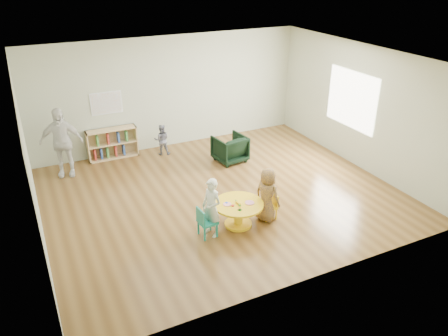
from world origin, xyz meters
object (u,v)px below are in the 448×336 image
object	(u,v)px
kid_chair_left	(205,221)
toddler	(162,140)
activity_table	(238,210)
armchair	(230,149)
adult_caretaker	(61,142)
child_left	(212,208)
bookshelf	(112,143)
child_right	(267,195)
kid_chair_right	(271,205)

from	to	relation	value
kid_chair_left	toddler	bearing A→B (deg)	168.90
activity_table	armchair	xyz separation A→B (m)	(1.11, 2.58, 0.01)
kid_chair_left	adult_caretaker	bearing A→B (deg)	-156.61
armchair	child_left	bearing A→B (deg)	49.87
adult_caretaker	activity_table	bearing A→B (deg)	-39.45
activity_table	bookshelf	xyz separation A→B (m)	(-1.39, 4.04, 0.05)
kid_chair_left	child_left	bearing A→B (deg)	87.87
child_right	activity_table	bearing A→B (deg)	59.65
toddler	adult_caretaker	bearing A→B (deg)	21.18
adult_caretaker	child_right	bearing A→B (deg)	-34.46
activity_table	child_right	bearing A→B (deg)	-6.63
bookshelf	child_right	bearing A→B (deg)	-64.57
activity_table	bookshelf	world-z (taller)	bookshelf
kid_chair_right	armchair	world-z (taller)	armchair
activity_table	bookshelf	size ratio (longest dim) A/B	0.76
activity_table	toddler	xyz separation A→B (m)	(-0.23, 3.68, 0.07)
toddler	adult_caretaker	world-z (taller)	adult_caretaker
bookshelf	kid_chair_left	bearing A→B (deg)	-80.28
child_right	adult_caretaker	size ratio (longest dim) A/B	0.67
activity_table	kid_chair_right	bearing A→B (deg)	-3.91
kid_chair_left	adult_caretaker	world-z (taller)	adult_caretaker
activity_table	armchair	size ratio (longest dim) A/B	1.29
armchair	child_left	distance (m)	3.14
kid_chair_right	armchair	distance (m)	2.67
bookshelf	adult_caretaker	bearing A→B (deg)	-156.69
kid_chair_left	child_right	bearing A→B (deg)	86.13
kid_chair_left	armchair	distance (m)	3.21
armchair	toddler	world-z (taller)	toddler
child_left	toddler	world-z (taller)	child_left
kid_chair_left	bookshelf	distance (m)	4.17
child_right	toddler	xyz separation A→B (m)	(-0.79, 3.74, -0.14)
toddler	kid_chair_left	bearing A→B (deg)	100.78
toddler	child_left	bearing A→B (deg)	102.67
kid_chair_right	adult_caretaker	bearing A→B (deg)	45.66
child_left	adult_caretaker	world-z (taller)	adult_caretaker
adult_caretaker	bookshelf	bearing A→B (deg)	37.89
child_left	kid_chair_left	bearing A→B (deg)	-110.52
kid_chair_left	kid_chair_right	distance (m)	1.35
kid_chair_right	adult_caretaker	distance (m)	4.85
activity_table	child_right	xyz separation A→B (m)	(0.56, -0.06, 0.21)
kid_chair_right	toddler	xyz separation A→B (m)	(-0.89, 3.72, 0.13)
activity_table	bookshelf	distance (m)	4.27
kid_chair_left	kid_chair_right	size ratio (longest dim) A/B	1.15
child_right	child_left	bearing A→B (deg)	66.34
kid_chair_right	activity_table	bearing A→B (deg)	89.70
bookshelf	toddler	distance (m)	1.22
toddler	child_right	bearing A→B (deg)	119.67
kid_chair_left	activity_table	bearing A→B (deg)	91.72
bookshelf	armchair	distance (m)	2.90
activity_table	bookshelf	bearing A→B (deg)	109.02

